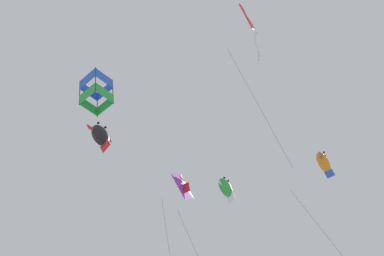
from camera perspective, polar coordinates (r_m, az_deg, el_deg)
name	(u,v)px	position (r m, az deg, el deg)	size (l,w,h in m)	color
kite_fish_mid_left	(323,162)	(25.47, 13.96, -3.61)	(2.66, 2.36, 6.27)	orange
kite_fish_near_right	(100,135)	(23.72, -9.84, -0.79)	(1.36, 1.47, 1.96)	black
kite_delta_near_left	(183,188)	(27.01, -0.92, -6.43)	(1.95, 1.33, 9.60)	purple
kite_box_highest	(96,92)	(33.42, -10.26, 3.84)	(1.64, 1.99, 2.54)	blue
kite_diamond_low_drifter	(247,19)	(26.88, 5.97, 11.63)	(2.81, 1.84, 9.36)	red
kite_fish_far_centre	(226,188)	(25.33, 3.63, -6.47)	(3.60, 2.66, 9.32)	green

